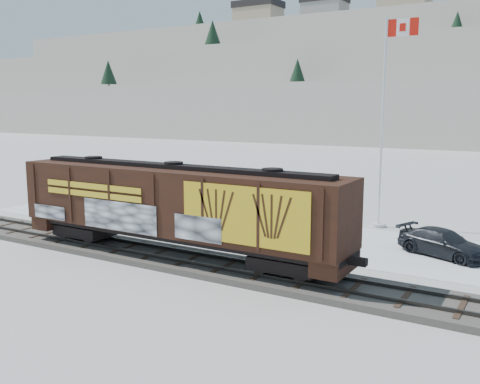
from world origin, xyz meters
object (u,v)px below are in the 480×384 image
Objects in this scene: hopper_railcar at (174,204)px; car_white at (251,227)px; flagpole at (383,151)px; car_dark at (443,243)px; car_silver at (124,203)px.

car_white is (1.08, 5.51, -2.06)m from hopper_railcar.
flagpole is at bearing -37.05° from car_white.
hopper_railcar is 3.79× the size of car_dark.
flagpole reaches higher than car_silver.
flagpole reaches higher than car_white.
car_white is 10.06m from car_dark.
flagpole is 2.82× the size of car_silver.
hopper_railcar reaches higher than car_silver.
car_white is at bearing -113.05° from car_silver.
flagpole is 7.87m from car_dark.
flagpole is at bearing 64.80° from car_dark.
car_dark is at bearing -46.95° from flagpole.
car_dark is at bearing -78.35° from car_white.
car_silver is (-16.30, -5.31, -3.96)m from flagpole.
car_white is 0.98× the size of car_dark.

